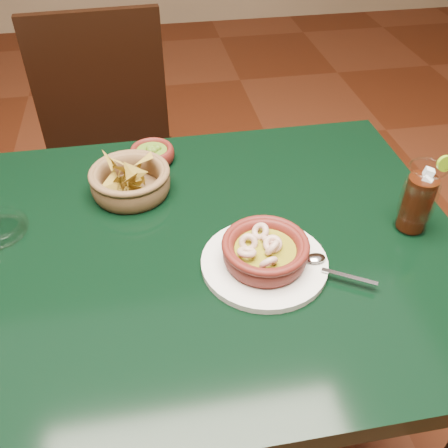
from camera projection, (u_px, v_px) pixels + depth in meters
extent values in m
plane|color=#471C0C|center=(174.00, 443.00, 1.41)|extent=(7.00, 7.00, 0.00)
cube|color=black|center=(149.00, 258.00, 0.94)|extent=(1.20, 0.80, 0.04)
cylinder|color=black|center=(333.00, 248.00, 1.51)|extent=(0.06, 0.06, 0.71)
cube|color=black|center=(115.00, 184.00, 1.58)|extent=(0.45, 0.45, 0.04)
cylinder|color=black|center=(69.00, 285.00, 1.56)|extent=(0.04, 0.04, 0.46)
cylinder|color=black|center=(186.00, 266.00, 1.63)|extent=(0.04, 0.04, 0.46)
cylinder|color=black|center=(70.00, 213.00, 1.84)|extent=(0.04, 0.04, 0.46)
cylinder|color=black|center=(169.00, 199.00, 1.90)|extent=(0.04, 0.04, 0.46)
cube|color=black|center=(100.00, 85.00, 1.57)|extent=(0.41, 0.05, 0.45)
cylinder|color=silver|center=(264.00, 263.00, 0.89)|extent=(0.23, 0.23, 0.01)
cylinder|color=#4A140F|center=(265.00, 259.00, 0.89)|extent=(0.13, 0.13, 0.01)
torus|color=#4A140F|center=(265.00, 252.00, 0.88)|extent=(0.17, 0.17, 0.04)
torus|color=#4A140F|center=(266.00, 244.00, 0.86)|extent=(0.15, 0.15, 0.01)
cylinder|color=#6F6913|center=(265.00, 250.00, 0.87)|extent=(0.12, 0.12, 0.01)
torus|color=#C5A48F|center=(273.00, 244.00, 0.87)|extent=(0.05, 0.05, 0.03)
torus|color=#C5A48F|center=(270.00, 240.00, 0.88)|extent=(0.04, 0.04, 0.04)
torus|color=#C5A48F|center=(260.00, 231.00, 0.89)|extent=(0.04, 0.04, 0.04)
torus|color=#C5A48F|center=(248.00, 243.00, 0.88)|extent=(0.05, 0.04, 0.04)
torus|color=#C5A48F|center=(247.00, 252.00, 0.85)|extent=(0.05, 0.05, 0.03)
torus|color=#C5A48F|center=(269.00, 263.00, 0.83)|extent=(0.04, 0.03, 0.04)
torus|color=#C5A48F|center=(272.00, 248.00, 0.86)|extent=(0.04, 0.04, 0.05)
cube|color=silver|center=(349.00, 277.00, 0.85)|extent=(0.09, 0.06, 0.00)
ellipsoid|color=silver|center=(315.00, 258.00, 0.89)|extent=(0.04, 0.03, 0.01)
cylinder|color=brown|center=(132.00, 191.00, 1.06)|extent=(0.14, 0.14, 0.01)
torus|color=brown|center=(131.00, 182.00, 1.05)|extent=(0.20, 0.20, 0.06)
torus|color=brown|center=(129.00, 173.00, 1.03)|extent=(0.17, 0.17, 0.01)
cone|color=olive|center=(139.00, 174.00, 1.04)|extent=(0.07, 0.06, 0.09)
cone|color=olive|center=(125.00, 180.00, 1.04)|extent=(0.06, 0.07, 0.07)
cone|color=olive|center=(117.00, 184.00, 1.04)|extent=(0.07, 0.05, 0.06)
cone|color=olive|center=(134.00, 184.00, 1.03)|extent=(0.08, 0.05, 0.07)
cone|color=olive|center=(130.00, 178.00, 0.99)|extent=(0.08, 0.07, 0.06)
cone|color=olive|center=(117.00, 179.00, 1.05)|extent=(0.03, 0.08, 0.08)
cone|color=olive|center=(111.00, 162.00, 1.03)|extent=(0.04, 0.08, 0.07)
cone|color=olive|center=(122.00, 183.00, 1.04)|extent=(0.04, 0.07, 0.08)
cone|color=olive|center=(113.00, 184.00, 1.03)|extent=(0.07, 0.06, 0.07)
cone|color=olive|center=(129.00, 191.00, 1.00)|extent=(0.04, 0.06, 0.06)
cone|color=olive|center=(133.00, 184.00, 1.04)|extent=(0.06, 0.08, 0.07)
cone|color=olive|center=(136.00, 169.00, 1.06)|extent=(0.05, 0.07, 0.08)
cone|color=olive|center=(133.00, 182.00, 1.04)|extent=(0.08, 0.05, 0.07)
cone|color=olive|center=(123.00, 170.00, 1.02)|extent=(0.06, 0.07, 0.07)
cone|color=olive|center=(120.00, 162.00, 1.03)|extent=(0.06, 0.07, 0.06)
cone|color=olive|center=(129.00, 178.00, 1.04)|extent=(0.06, 0.07, 0.06)
cone|color=olive|center=(132.00, 185.00, 1.02)|extent=(0.06, 0.04, 0.06)
cone|color=olive|center=(133.00, 174.00, 1.00)|extent=(0.08, 0.03, 0.08)
cone|color=olive|center=(145.00, 158.00, 1.05)|extent=(0.08, 0.09, 0.04)
cone|color=olive|center=(139.00, 186.00, 1.03)|extent=(0.08, 0.07, 0.06)
cylinder|color=#4A140F|center=(153.00, 160.00, 1.16)|extent=(0.09, 0.09, 0.01)
torus|color=#4A140F|center=(152.00, 154.00, 1.15)|extent=(0.12, 0.12, 0.04)
cylinder|color=#335311|center=(152.00, 152.00, 1.14)|extent=(0.07, 0.07, 0.01)
sphere|color=#335311|center=(149.00, 149.00, 1.14)|extent=(0.02, 0.02, 0.02)
sphere|color=#335311|center=(152.00, 148.00, 1.14)|extent=(0.02, 0.02, 0.02)
sphere|color=#335311|center=(154.00, 151.00, 1.13)|extent=(0.02, 0.02, 0.02)
sphere|color=#335311|center=(158.00, 148.00, 1.14)|extent=(0.02, 0.02, 0.02)
sphere|color=#335311|center=(150.00, 151.00, 1.13)|extent=(0.02, 0.02, 0.02)
cylinder|color=white|center=(410.00, 226.00, 0.98)|extent=(0.06, 0.06, 0.01)
torus|color=white|center=(418.00, 199.00, 0.93)|extent=(0.14, 0.14, 0.08)
cylinder|color=black|center=(417.00, 203.00, 0.94)|extent=(0.06, 0.06, 0.11)
cube|color=silver|center=(429.00, 173.00, 0.91)|extent=(0.02, 0.02, 0.02)
cube|color=silver|center=(421.00, 185.00, 0.91)|extent=(0.03, 0.03, 0.02)
cube|color=silver|center=(426.00, 181.00, 0.90)|extent=(0.03, 0.03, 0.02)
cube|color=silver|center=(417.00, 189.00, 0.92)|extent=(0.02, 0.02, 0.02)
torus|color=white|center=(428.00, 168.00, 0.89)|extent=(0.07, 0.07, 0.00)
cylinder|color=#628E12|center=(445.00, 164.00, 0.89)|extent=(0.03, 0.01, 0.03)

